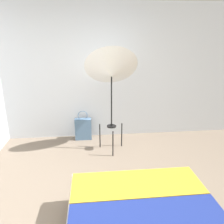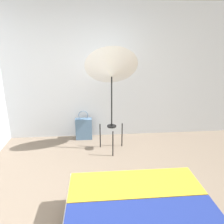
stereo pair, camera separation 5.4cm
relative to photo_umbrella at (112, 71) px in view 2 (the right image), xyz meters
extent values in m
plane|color=#756656|center=(-0.24, -1.57, -1.43)|extent=(14.00, 14.00, 0.00)
cube|color=#B7BCC1|center=(-0.24, 0.70, -0.13)|extent=(8.00, 0.05, 2.60)
cube|color=navy|center=(0.10, -2.14, -0.98)|extent=(1.37, 0.48, 0.04)
cube|color=gold|center=(0.10, -1.65, -0.98)|extent=(1.37, 0.48, 0.04)
cylinder|color=black|center=(0.00, -0.24, -1.20)|extent=(0.02, 0.02, 0.46)
cylinder|color=black|center=(-0.20, 0.12, -1.20)|extent=(0.02, 0.02, 0.46)
cylinder|color=black|center=(0.20, 0.12, -1.20)|extent=(0.02, 0.02, 0.46)
cylinder|color=black|center=(0.00, 0.00, -0.97)|extent=(0.16, 0.16, 0.02)
cylinder|color=black|center=(0.00, 0.00, -0.48)|extent=(0.02, 0.02, 0.97)
cone|color=white|center=(0.00, 0.00, 0.01)|extent=(0.89, 0.75, 0.80)
cube|color=slate|center=(-0.52, 0.51, -1.21)|extent=(0.32, 0.14, 0.43)
torus|color=slate|center=(-0.52, 0.51, -0.92)|extent=(0.19, 0.01, 0.19)
camera|label=1|loc=(-0.37, -3.58, 0.47)|focal=35.00mm
camera|label=2|loc=(-0.31, -3.59, 0.47)|focal=35.00mm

